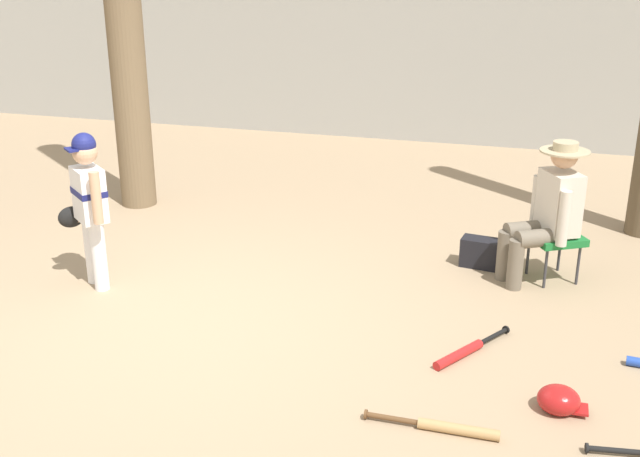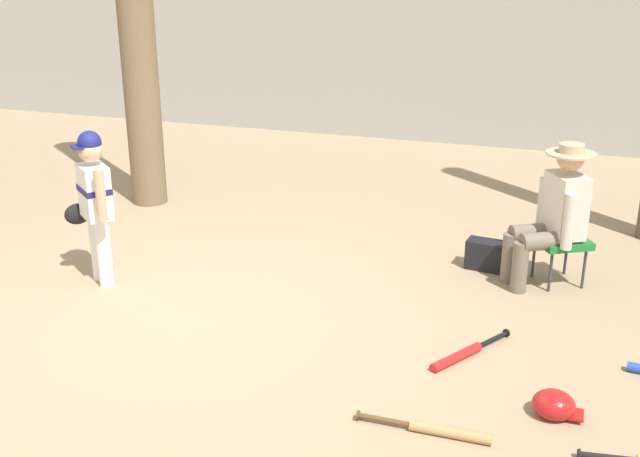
% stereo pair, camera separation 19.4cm
% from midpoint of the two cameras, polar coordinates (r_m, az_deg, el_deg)
% --- Properties ---
extents(ground_plane, '(60.00, 60.00, 0.00)m').
position_cam_midpoint_polar(ground_plane, '(5.94, -10.45, -7.09)').
color(ground_plane, '#9E8466').
extents(concrete_back_wall, '(18.00, 0.36, 2.99)m').
position_cam_midpoint_polar(concrete_back_wall, '(11.35, 3.67, 14.22)').
color(concrete_back_wall, '#9E9E99').
rests_on(concrete_back_wall, ground).
extents(young_ballplayer, '(0.59, 0.42, 1.31)m').
position_cam_midpoint_polar(young_ballplayer, '(6.54, -17.50, 1.96)').
color(young_ballplayer, white).
rests_on(young_ballplayer, ground).
extents(folding_stool, '(0.55, 0.55, 0.41)m').
position_cam_midpoint_polar(folding_stool, '(6.75, 16.13, -0.76)').
color(folding_stool, '#196B2D').
rests_on(folding_stool, ground).
extents(seated_spectator, '(0.66, 0.57, 1.20)m').
position_cam_midpoint_polar(seated_spectator, '(6.61, 15.62, 1.40)').
color(seated_spectator, '#6B6051').
rests_on(seated_spectator, ground).
extents(handbag_beside_stool, '(0.36, 0.22, 0.26)m').
position_cam_midpoint_polar(handbag_beside_stool, '(6.95, 10.97, -1.77)').
color(handbag_beside_stool, black).
rests_on(handbag_beside_stool, ground).
extents(bat_red_barrel, '(0.47, 0.71, 0.07)m').
position_cam_midpoint_polar(bat_red_barrel, '(5.51, 9.58, -8.94)').
color(bat_red_barrel, red).
rests_on(bat_red_barrel, ground).
extents(bat_wood_tan, '(0.80, 0.07, 0.07)m').
position_cam_midpoint_polar(bat_wood_tan, '(4.73, 8.18, -14.31)').
color(bat_wood_tan, tan).
rests_on(bat_wood_tan, ground).
extents(batting_helmet_red, '(0.31, 0.24, 0.18)m').
position_cam_midpoint_polar(batting_helmet_red, '(5.03, 16.11, -12.04)').
color(batting_helmet_red, '#A81919').
rests_on(batting_helmet_red, ground).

